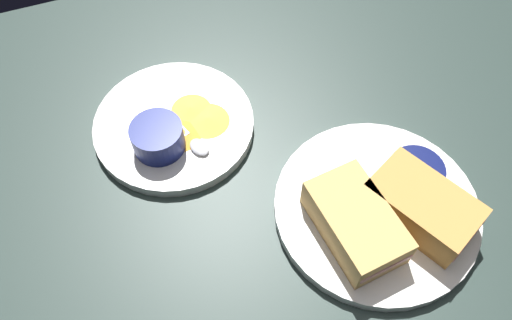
{
  "coord_description": "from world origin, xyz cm",
  "views": [
    {
      "loc": [
        -23.62,
        12.56,
        59.08
      ],
      "look_at": [
        10.15,
        -0.05,
        3.0
      ],
      "focal_mm": 35.63,
      "sensor_mm": 36.0,
      "label": 1
    }
  ],
  "objects": [
    {
      "name": "plate_chips_companion",
      "position": [
        21.19,
        8.33,
        0.8
      ],
      "size": [
        22.75,
        22.75,
        1.6
      ],
      "primitive_type": "cylinder",
      "color": "white",
      "rests_on": "ground_plane"
    },
    {
      "name": "sandwich_half_far",
      "position": [
        -3.81,
        -16.45,
        4.0
      ],
      "size": [
        15.02,
        12.54,
        4.8
      ],
      "color": "#C68C42",
      "rests_on": "plate_sandwich_main"
    },
    {
      "name": "ramekin_light_gravy",
      "position": [
        17.77,
        11.18,
        3.72
      ],
      "size": [
        7.07,
        7.07,
        3.95
      ],
      "color": "navy",
      "rests_on": "plate_chips_companion"
    },
    {
      "name": "ground_plane",
      "position": [
        0.0,
        0.0,
        -1.5
      ],
      "size": [
        110.0,
        110.0,
        3.0
      ],
      "primitive_type": "cube",
      "color": "#283833"
    },
    {
      "name": "spoon_by_dark_ramekin",
      "position": [
        -0.05,
        -12.55,
        1.96
      ],
      "size": [
        2.7,
        9.96,
        0.8
      ],
      "color": "silver",
      "rests_on": "plate_sandwich_main"
    },
    {
      "name": "ramekin_dark_sauce",
      "position": [
        0.64,
        -18.12,
        3.5
      ],
      "size": [
        7.11,
        7.11,
        3.52
      ],
      "color": "#0C144C",
      "rests_on": "plate_sandwich_main"
    },
    {
      "name": "plate_sandwich_main",
      "position": [
        -0.88,
        -12.42,
        0.8
      ],
      "size": [
        26.23,
        26.23,
        1.6
      ],
      "primitive_type": "cylinder",
      "color": "white",
      "rests_on": "ground_plane"
    },
    {
      "name": "spoon_by_gravy_ramekin",
      "position": [
        16.63,
        6.67,
        1.96
      ],
      "size": [
        9.77,
        4.78,
        0.8
      ],
      "color": "silver",
      "rests_on": "plate_chips_companion"
    },
    {
      "name": "plantain_chip_scatter",
      "position": [
        20.09,
        5.7,
        1.9
      ],
      "size": [
        11.12,
        11.91,
        0.6
      ],
      "color": "gold",
      "rests_on": "plate_chips_companion"
    },
    {
      "name": "sandwich_half_near",
      "position": [
        -2.91,
        -7.87,
        4.0
      ],
      "size": [
        13.92,
        8.92,
        4.8
      ],
      "color": "tan",
      "rests_on": "plate_sandwich_main"
    }
  ]
}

